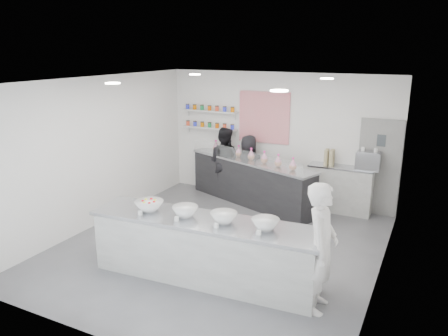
% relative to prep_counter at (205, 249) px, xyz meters
% --- Properties ---
extents(floor, '(6.00, 6.00, 0.00)m').
position_rel_prep_counter_xyz_m(floor, '(-0.31, 1.12, -0.50)').
color(floor, '#515156').
rests_on(floor, ground).
extents(ceiling, '(6.00, 6.00, 0.00)m').
position_rel_prep_counter_xyz_m(ceiling, '(-0.31, 1.12, 2.50)').
color(ceiling, white).
rests_on(ceiling, floor).
extents(back_wall, '(5.50, 0.00, 5.50)m').
position_rel_prep_counter_xyz_m(back_wall, '(-0.31, 4.12, 1.00)').
color(back_wall, white).
rests_on(back_wall, floor).
extents(left_wall, '(0.00, 6.00, 6.00)m').
position_rel_prep_counter_xyz_m(left_wall, '(-3.06, 1.12, 1.00)').
color(left_wall, white).
rests_on(left_wall, floor).
extents(right_wall, '(0.00, 6.00, 6.00)m').
position_rel_prep_counter_xyz_m(right_wall, '(2.44, 1.12, 1.00)').
color(right_wall, white).
rests_on(right_wall, floor).
extents(back_door, '(0.88, 0.04, 2.10)m').
position_rel_prep_counter_xyz_m(back_door, '(1.99, 4.09, 0.55)').
color(back_door, gray).
rests_on(back_door, floor).
extents(pattern_panel, '(1.25, 0.03, 1.20)m').
position_rel_prep_counter_xyz_m(pattern_panel, '(-0.66, 4.10, 1.45)').
color(pattern_panel, red).
rests_on(pattern_panel, back_wall).
extents(jar_shelf_lower, '(1.45, 0.22, 0.04)m').
position_rel_prep_counter_xyz_m(jar_shelf_lower, '(-2.06, 4.02, 1.10)').
color(jar_shelf_lower, silver).
rests_on(jar_shelf_lower, back_wall).
extents(jar_shelf_upper, '(1.45, 0.22, 0.04)m').
position_rel_prep_counter_xyz_m(jar_shelf_upper, '(-2.06, 4.02, 1.52)').
color(jar_shelf_upper, silver).
rests_on(jar_shelf_upper, back_wall).
extents(preserve_jars, '(1.45, 0.10, 0.56)m').
position_rel_prep_counter_xyz_m(preserve_jars, '(-2.06, 4.00, 1.38)').
color(preserve_jars, '#F9532F').
rests_on(preserve_jars, jar_shelf_lower).
extents(downlight_0, '(0.24, 0.24, 0.02)m').
position_rel_prep_counter_xyz_m(downlight_0, '(-1.71, 0.12, 2.48)').
color(downlight_0, white).
rests_on(downlight_0, ceiling).
extents(downlight_1, '(0.24, 0.24, 0.02)m').
position_rel_prep_counter_xyz_m(downlight_1, '(1.09, 0.12, 2.48)').
color(downlight_1, white).
rests_on(downlight_1, ceiling).
extents(downlight_2, '(0.24, 0.24, 0.02)m').
position_rel_prep_counter_xyz_m(downlight_2, '(-1.71, 2.72, 2.48)').
color(downlight_2, white).
rests_on(downlight_2, ceiling).
extents(downlight_3, '(0.24, 0.24, 0.02)m').
position_rel_prep_counter_xyz_m(downlight_3, '(1.09, 2.72, 2.48)').
color(downlight_3, white).
rests_on(downlight_3, ceiling).
extents(prep_counter, '(3.71, 1.07, 1.00)m').
position_rel_prep_counter_xyz_m(prep_counter, '(0.00, 0.00, 0.00)').
color(prep_counter, '#9D9D99').
rests_on(prep_counter, floor).
extents(back_bar, '(3.40, 1.77, 1.05)m').
position_rel_prep_counter_xyz_m(back_bar, '(-0.71, 3.50, 0.03)').
color(back_bar, black).
rests_on(back_bar, floor).
extents(sneeze_guard, '(3.14, 1.19, 0.29)m').
position_rel_prep_counter_xyz_m(sneeze_guard, '(-0.82, 3.22, 0.70)').
color(sneeze_guard, white).
rests_on(sneeze_guard, back_bar).
extents(espresso_ledge, '(1.40, 0.44, 1.04)m').
position_rel_prep_counter_xyz_m(espresso_ledge, '(1.24, 3.90, 0.02)').
color(espresso_ledge, '#9D9D99').
rests_on(espresso_ledge, floor).
extents(espresso_machine, '(0.49, 0.34, 0.38)m').
position_rel_prep_counter_xyz_m(espresso_machine, '(1.79, 3.90, 0.72)').
color(espresso_machine, '#93969E').
rests_on(espresso_machine, espresso_ledge).
extents(cup_stacks, '(0.24, 0.24, 0.35)m').
position_rel_prep_counter_xyz_m(cup_stacks, '(0.97, 3.90, 0.71)').
color(cup_stacks, '#978D66').
rests_on(cup_stacks, espresso_ledge).
extents(prep_bowls, '(2.38, 0.66, 0.16)m').
position_rel_prep_counter_xyz_m(prep_bowls, '(0.00, 0.00, 0.58)').
color(prep_bowls, white).
rests_on(prep_bowls, prep_counter).
extents(label_cards, '(2.01, 0.04, 0.07)m').
position_rel_prep_counter_xyz_m(label_cards, '(-0.03, -0.52, 0.53)').
color(label_cards, white).
rests_on(label_cards, prep_counter).
extents(cookie_bags, '(2.45, 1.04, 0.28)m').
position_rel_prep_counter_xyz_m(cookie_bags, '(-0.71, 3.50, 0.69)').
color(cookie_bags, pink).
rests_on(cookie_bags, back_bar).
extents(woman_prep, '(0.51, 0.71, 1.84)m').
position_rel_prep_counter_xyz_m(woman_prep, '(1.80, 0.00, 0.42)').
color(woman_prep, white).
rests_on(woman_prep, floor).
extents(staff_left, '(0.85, 0.68, 1.70)m').
position_rel_prep_counter_xyz_m(staff_left, '(-1.53, 3.75, 0.35)').
color(staff_left, black).
rests_on(staff_left, floor).
extents(staff_right, '(0.87, 0.68, 1.57)m').
position_rel_prep_counter_xyz_m(staff_right, '(-0.88, 3.75, 0.29)').
color(staff_right, black).
rests_on(staff_right, floor).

